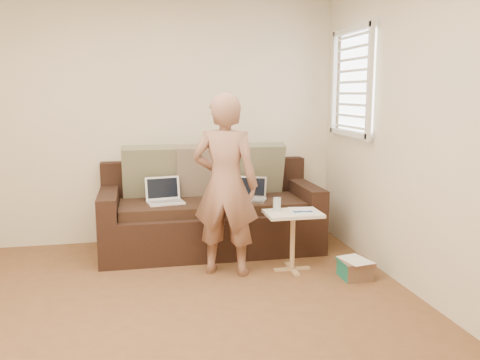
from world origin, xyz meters
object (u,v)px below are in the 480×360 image
(laptop_silver, at_px, (250,201))
(laptop_white, at_px, (166,203))
(drinking_glass, at_px, (277,204))
(side_table, at_px, (292,241))
(sofa, at_px, (211,209))
(striped_box, at_px, (355,269))
(person, at_px, (225,185))

(laptop_silver, distance_m, laptop_white, 0.84)
(laptop_white, bearing_deg, drinking_glass, -42.82)
(side_table, bearing_deg, sofa, 128.92)
(laptop_white, bearing_deg, striped_box, -42.33)
(laptop_silver, distance_m, striped_box, 1.28)
(laptop_silver, relative_size, striped_box, 1.22)
(person, bearing_deg, laptop_silver, -98.82)
(sofa, distance_m, drinking_glass, 0.88)
(drinking_glass, bearing_deg, laptop_white, 146.77)
(laptop_white, bearing_deg, person, -62.81)
(sofa, bearing_deg, person, -87.93)
(drinking_glass, bearing_deg, sofa, 125.44)
(drinking_glass, distance_m, striped_box, 0.89)
(side_table, xyz_separation_m, drinking_glass, (-0.13, 0.08, 0.33))
(drinking_glass, xyz_separation_m, striped_box, (0.61, -0.38, -0.52))
(striped_box, bearing_deg, laptop_white, 147.26)
(side_table, distance_m, drinking_glass, 0.36)
(laptop_white, relative_size, striped_box, 1.32)
(laptop_silver, bearing_deg, side_table, -46.13)
(laptop_silver, xyz_separation_m, drinking_glass, (0.12, -0.58, 0.08))
(person, relative_size, striped_box, 6.08)
(sofa, xyz_separation_m, striped_box, (1.11, -1.08, -0.34))
(sofa, height_order, person, person)
(side_table, relative_size, striped_box, 2.06)
(side_table, distance_m, striped_box, 0.60)
(sofa, xyz_separation_m, drinking_glass, (0.50, -0.71, 0.18))
(side_table, bearing_deg, drinking_glass, 149.52)
(striped_box, bearing_deg, laptop_silver, 127.07)
(sofa, distance_m, laptop_silver, 0.41)
(side_table, height_order, drinking_glass, drinking_glass)
(sofa, bearing_deg, striped_box, -44.35)
(person, xyz_separation_m, drinking_glass, (0.48, 0.02, -0.20))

